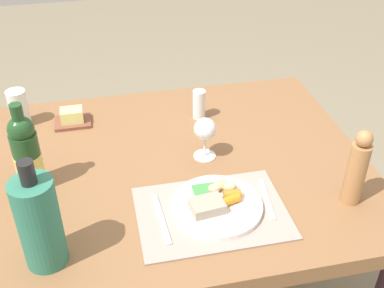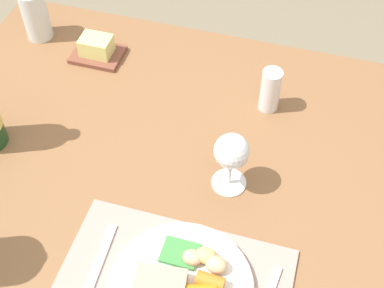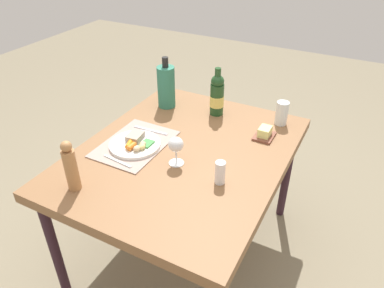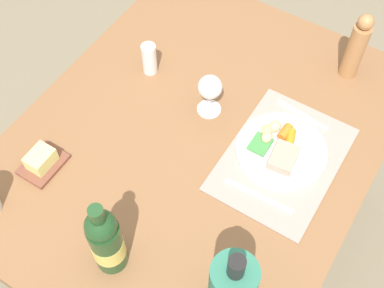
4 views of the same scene
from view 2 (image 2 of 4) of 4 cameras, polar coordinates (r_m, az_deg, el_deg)
The scene contains 7 objects.
dining_table at distance 1.21m, azimuth -1.58°, elevation -5.46°, with size 1.27×1.02×0.73m.
dinner_plate at distance 1.01m, azimuth -1.17°, elevation -14.77°, with size 0.27×0.27×0.05m.
fork at distance 1.05m, azimuth -10.25°, elevation -13.24°, with size 0.02×0.21×0.01m, color silver.
water_tumbler at distance 1.52m, azimuth -16.32°, elevation 12.82°, with size 0.07×0.07×0.14m.
salt_shaker at distance 1.27m, azimuth 8.36°, elevation 5.70°, with size 0.05×0.05×0.11m, color white.
butter_dish at distance 1.44m, azimuth -10.11°, elevation 9.93°, with size 0.13×0.10×0.06m.
wine_glass at distance 1.07m, azimuth 4.24°, elevation -0.97°, with size 0.08×0.08×0.15m.
Camera 2 is at (0.22, -0.64, 1.67)m, focal length 49.93 mm.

